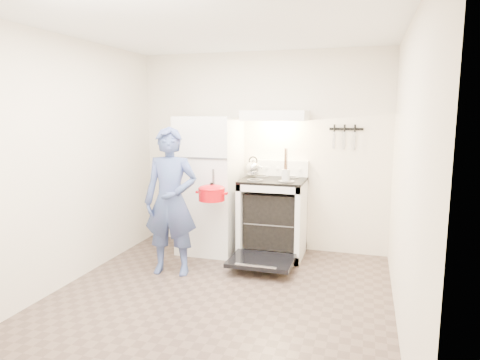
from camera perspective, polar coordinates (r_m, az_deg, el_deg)
name	(u,v)px	position (r m, az deg, el deg)	size (l,w,h in m)	color
floor	(215,302)	(4.15, -3.40, -15.99)	(3.60, 3.60, 0.00)	brown
back_wall	(261,151)	(5.50, 2.87, 3.82)	(3.20, 0.02, 2.50)	beige
refrigerator	(210,184)	(5.39, -4.04, -0.59)	(0.70, 0.70, 1.70)	white
stove_body	(273,219)	(5.27, 4.41, -5.15)	(0.76, 0.65, 0.92)	white
cooktop	(273,180)	(5.18, 4.47, -0.05)	(0.76, 0.65, 0.03)	black
backsplash	(278,168)	(5.44, 5.11, 1.61)	(0.76, 0.07, 0.20)	white
oven_door	(261,261)	(4.82, 2.84, -10.71)	(0.70, 0.54, 0.04)	black
oven_rack	(273,220)	(5.28, 4.40, -5.36)	(0.60, 0.52, 0.01)	slate
range_hood	(275,116)	(5.19, 4.75, 8.56)	(0.76, 0.50, 0.12)	white
knife_strip	(346,129)	(5.32, 13.99, 6.62)	(0.40, 0.02, 0.03)	black
pizza_stone	(280,218)	(5.33, 5.34, -5.06)	(0.36, 0.36, 0.02)	olive
tea_kettle	(253,167)	(5.35, 1.76, 1.80)	(0.21, 0.17, 0.25)	silver
utensil_jar	(286,175)	(4.87, 6.10, 0.65)	(0.09, 0.09, 0.13)	silver
person	(171,202)	(4.66, -9.20, -2.86)	(0.58, 0.38, 1.60)	#304C7A
dutch_oven	(212,194)	(4.77, -3.81, -1.93)	(0.36, 0.29, 0.24)	red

